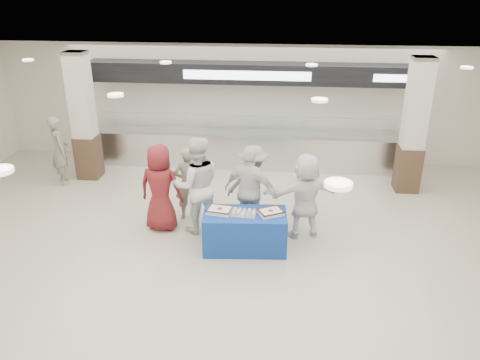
# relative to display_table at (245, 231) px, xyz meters

# --- Properties ---
(ground) EXTENTS (14.00, 14.00, 0.00)m
(ground) POSITION_rel_display_table_xyz_m (-0.34, -1.05, -0.38)
(ground) COLOR beige
(ground) RESTS_ON ground
(serving_line) EXTENTS (8.70, 0.85, 2.80)m
(serving_line) POSITION_rel_display_table_xyz_m (-0.34, 4.34, 0.78)
(serving_line) COLOR silver
(serving_line) RESTS_ON ground
(column_left) EXTENTS (0.55, 0.55, 3.20)m
(column_left) POSITION_rel_display_table_xyz_m (-4.34, 3.15, 1.15)
(column_left) COLOR #3A271A
(column_left) RESTS_ON ground
(column_right) EXTENTS (0.55, 0.55, 3.20)m
(column_right) POSITION_rel_display_table_xyz_m (3.66, 3.15, 1.15)
(column_right) COLOR #3A271A
(column_right) RESTS_ON ground
(display_table) EXTENTS (1.61, 0.90, 0.75)m
(display_table) POSITION_rel_display_table_xyz_m (0.00, 0.00, 0.00)
(display_table) COLOR #153F96
(display_table) RESTS_ON ground
(sheet_cake_left) EXTENTS (0.49, 0.41, 0.09)m
(sheet_cake_left) POSITION_rel_display_table_xyz_m (-0.47, 0.00, 0.42)
(sheet_cake_left) COLOR white
(sheet_cake_left) RESTS_ON display_table
(sheet_cake_right) EXTENTS (0.53, 0.49, 0.09)m
(sheet_cake_right) POSITION_rel_display_table_xyz_m (0.47, 0.03, 0.42)
(sheet_cake_right) COLOR white
(sheet_cake_right) RESTS_ON display_table
(cupcake_tray) EXTENTS (0.49, 0.38, 0.07)m
(cupcake_tray) POSITION_rel_display_table_xyz_m (-0.02, -0.03, 0.41)
(cupcake_tray) COLOR #B7B8BD
(cupcake_tray) RESTS_ON display_table
(civilian_maroon) EXTENTS (0.95, 0.68, 1.81)m
(civilian_maroon) POSITION_rel_display_table_xyz_m (-1.76, 0.64, 0.53)
(civilian_maroon) COLOR maroon
(civilian_maroon) RESTS_ON ground
(soldier_a) EXTENTS (0.68, 0.55, 1.60)m
(soldier_a) POSITION_rel_display_table_xyz_m (-1.32, 1.16, 0.42)
(soldier_a) COLOR slate
(soldier_a) RESTS_ON ground
(chef_tall) EXTENTS (1.16, 1.02, 2.00)m
(chef_tall) POSITION_rel_display_table_xyz_m (-1.01, 0.64, 0.62)
(chef_tall) COLOR silver
(chef_tall) RESTS_ON ground
(chef_short) EXTENTS (1.16, 0.77, 1.83)m
(chef_short) POSITION_rel_display_table_xyz_m (0.03, 0.64, 0.54)
(chef_short) COLOR silver
(chef_short) RESTS_ON ground
(soldier_b) EXTENTS (1.10, 0.65, 1.67)m
(soldier_b) POSITION_rel_display_table_xyz_m (0.05, 1.17, 0.46)
(soldier_b) COLOR slate
(soldier_b) RESTS_ON ground
(civilian_white) EXTENTS (1.69, 0.94, 1.74)m
(civilian_white) POSITION_rel_display_table_xyz_m (1.12, 0.64, 0.49)
(civilian_white) COLOR white
(civilian_white) RESTS_ON ground
(soldier_bg) EXTENTS (0.70, 0.76, 1.73)m
(soldier_bg) POSITION_rel_display_table_xyz_m (-4.86, 2.69, 0.49)
(soldier_bg) COLOR slate
(soldier_bg) RESTS_ON ground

